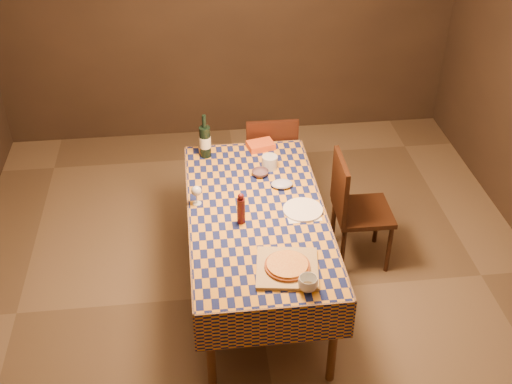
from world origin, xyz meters
The scene contains 16 objects.
room centered at (0.00, 0.00, 1.35)m, with size 5.00×5.10×2.70m.
dining_table centered at (0.00, 0.00, 0.69)m, with size 0.94×1.84×0.77m.
cutting_board centered at (0.11, -0.60, 0.78)m, with size 0.37×0.37×0.02m, color #A4864D.
pizza centered at (0.11, -0.60, 0.81)m, with size 0.31×0.31×0.03m.
pepper_mill centered at (-0.12, -0.10, 0.88)m, with size 0.06×0.06×0.23m.
bowl centered at (0.08, 0.44, 0.79)m, with size 0.12×0.12×0.04m, color #573F49.
wine_glass centered at (-0.40, 0.14, 0.87)m, with size 0.07×0.07×0.14m.
wine_bottle centered at (-0.31, 0.76, 0.90)m, with size 0.10×0.10×0.35m.
deli_tub centered at (0.16, 0.54, 0.82)m, with size 0.12×0.12×0.10m, color silver.
takeout_container centered at (0.13, 0.83, 0.80)m, with size 0.20×0.14×0.05m, color #D34F1B.
white_plate centered at (0.31, -0.02, 0.78)m, with size 0.27×0.27×0.02m, color white.
tumbler centered at (0.21, -0.79, 0.82)m, with size 0.12×0.12×0.09m, color white.
flour_patch centered at (0.31, -0.07, 0.77)m, with size 0.23×0.18×0.00m, color white.
flour_bag centered at (0.21, 0.28, 0.79)m, with size 0.16×0.12×0.05m, color #AAB9D9.
chair_far centered at (0.24, 1.08, 0.52)m, with size 0.43×0.43×0.93m.
chair_right centered at (0.77, 0.33, 0.52)m, with size 0.43×0.43×0.93m.
Camera 1 is at (-0.41, -3.47, 3.40)m, focal length 45.00 mm.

